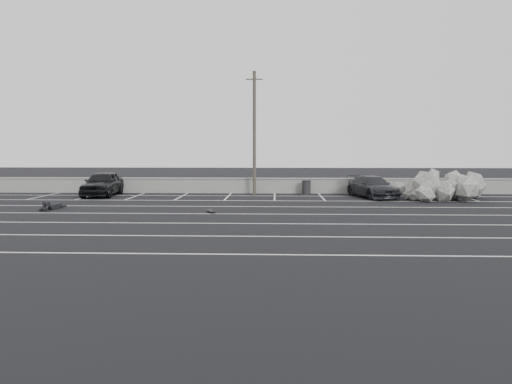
{
  "coord_description": "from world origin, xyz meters",
  "views": [
    {
      "loc": [
        1.03,
        -20.3,
        3.08
      ],
      "look_at": [
        0.11,
        3.5,
        1.0
      ],
      "focal_mm": 35.0,
      "sensor_mm": 36.0,
      "label": 1
    }
  ],
  "objects_px": {
    "utility_pole": "(254,132)",
    "car_left": "(103,184)",
    "person": "(55,204)",
    "skateboard": "(211,211)",
    "car_right": "(372,187)",
    "riprap_pile": "(443,190)",
    "trash_bin": "(306,187)"
  },
  "relations": [
    {
      "from": "person",
      "to": "skateboard",
      "type": "distance_m",
      "value": 8.36
    },
    {
      "from": "car_left",
      "to": "trash_bin",
      "type": "relative_size",
      "value": 5.0
    },
    {
      "from": "riprap_pile",
      "to": "utility_pole",
      "type": "bearing_deg",
      "value": 163.42
    },
    {
      "from": "riprap_pile",
      "to": "person",
      "type": "bearing_deg",
      "value": -166.67
    },
    {
      "from": "riprap_pile",
      "to": "trash_bin",
      "type": "bearing_deg",
      "value": 156.13
    },
    {
      "from": "skateboard",
      "to": "car_left",
      "type": "bearing_deg",
      "value": 113.51
    },
    {
      "from": "car_right",
      "to": "person",
      "type": "height_order",
      "value": "car_right"
    },
    {
      "from": "riprap_pile",
      "to": "person",
      "type": "relative_size",
      "value": 2.5
    },
    {
      "from": "trash_bin",
      "to": "riprap_pile",
      "type": "relative_size",
      "value": 0.16
    },
    {
      "from": "utility_pole",
      "to": "skateboard",
      "type": "distance_m",
      "value": 10.76
    },
    {
      "from": "car_left",
      "to": "skateboard",
      "type": "distance_m",
      "value": 11.6
    },
    {
      "from": "car_right",
      "to": "skateboard",
      "type": "xyz_separation_m",
      "value": [
        -9.19,
        -7.74,
        -0.6
      ]
    },
    {
      "from": "car_right",
      "to": "skateboard",
      "type": "distance_m",
      "value": 12.03
    },
    {
      "from": "car_left",
      "to": "person",
      "type": "distance_m",
      "value": 6.91
    },
    {
      "from": "utility_pole",
      "to": "person",
      "type": "relative_size",
      "value": 3.37
    },
    {
      "from": "car_left",
      "to": "car_right",
      "type": "distance_m",
      "value": 17.33
    },
    {
      "from": "utility_pole",
      "to": "trash_bin",
      "type": "distance_m",
      "value": 5.08
    },
    {
      "from": "riprap_pile",
      "to": "skateboard",
      "type": "height_order",
      "value": "riprap_pile"
    },
    {
      "from": "car_left",
      "to": "skateboard",
      "type": "relative_size",
      "value": 5.58
    },
    {
      "from": "riprap_pile",
      "to": "person",
      "type": "height_order",
      "value": "riprap_pile"
    },
    {
      "from": "car_left",
      "to": "trash_bin",
      "type": "height_order",
      "value": "car_left"
    },
    {
      "from": "car_right",
      "to": "person",
      "type": "relative_size",
      "value": 1.93
    },
    {
      "from": "utility_pole",
      "to": "car_left",
      "type": "bearing_deg",
      "value": -170.89
    },
    {
      "from": "utility_pole",
      "to": "skateboard",
      "type": "relative_size",
      "value": 9.68
    },
    {
      "from": "utility_pole",
      "to": "riprap_pile",
      "type": "height_order",
      "value": "utility_pole"
    },
    {
      "from": "car_left",
      "to": "utility_pole",
      "type": "xyz_separation_m",
      "value": [
        9.82,
        1.58,
        3.35
      ]
    },
    {
      "from": "person",
      "to": "skateboard",
      "type": "height_order",
      "value": "person"
    },
    {
      "from": "car_left",
      "to": "person",
      "type": "bearing_deg",
      "value": -93.97
    },
    {
      "from": "utility_pole",
      "to": "riprap_pile",
      "type": "xyz_separation_m",
      "value": [
        11.42,
        -3.4,
        -3.55
      ]
    },
    {
      "from": "car_left",
      "to": "person",
      "type": "height_order",
      "value": "car_left"
    },
    {
      "from": "utility_pole",
      "to": "riprap_pile",
      "type": "relative_size",
      "value": 1.35
    },
    {
      "from": "car_right",
      "to": "riprap_pile",
      "type": "height_order",
      "value": "riprap_pile"
    }
  ]
}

